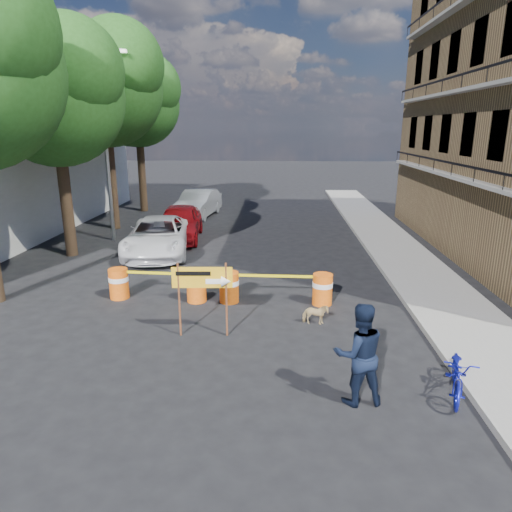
# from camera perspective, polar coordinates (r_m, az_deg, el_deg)

# --- Properties ---
(ground) EXTENTS (120.00, 120.00, 0.00)m
(ground) POSITION_cam_1_polar(r_m,az_deg,el_deg) (11.28, -4.57, -10.00)
(ground) COLOR black
(ground) RESTS_ON ground
(sidewalk_east) EXTENTS (2.40, 40.00, 0.15)m
(sidewalk_east) POSITION_cam_1_polar(r_m,az_deg,el_deg) (17.44, 18.79, -1.13)
(sidewalk_east) COLOR gray
(sidewalk_east) RESTS_ON ground
(tree_mid_a) EXTENTS (5.25, 5.00, 8.68)m
(tree_mid_a) POSITION_cam_1_polar(r_m,az_deg,el_deg) (18.94, -23.73, 17.89)
(tree_mid_a) COLOR #332316
(tree_mid_a) RESTS_ON ground
(tree_mid_b) EXTENTS (5.67, 5.40, 9.62)m
(tree_mid_b) POSITION_cam_1_polar(r_m,az_deg,el_deg) (23.58, -18.32, 19.46)
(tree_mid_b) COLOR #332316
(tree_mid_b) RESTS_ON ground
(tree_far) EXTENTS (5.04, 4.80, 8.84)m
(tree_far) POSITION_cam_1_polar(r_m,az_deg,el_deg) (28.29, -14.50, 17.99)
(tree_far) COLOR #332316
(tree_far) RESTS_ON ground
(streetlamp) EXTENTS (1.25, 0.18, 8.00)m
(streetlamp) POSITION_cam_1_polar(r_m,az_deg,el_deg) (20.90, -18.13, 13.61)
(streetlamp) COLOR gray
(streetlamp) RESTS_ON ground
(barrel_far_left) EXTENTS (0.58, 0.58, 0.90)m
(barrel_far_left) POSITION_cam_1_polar(r_m,az_deg,el_deg) (14.08, -16.78, -3.23)
(barrel_far_left) COLOR #E4550D
(barrel_far_left) RESTS_ON ground
(barrel_mid_left) EXTENTS (0.58, 0.58, 0.90)m
(barrel_mid_left) POSITION_cam_1_polar(r_m,az_deg,el_deg) (13.34, -7.46, -3.73)
(barrel_mid_left) COLOR #E4550D
(barrel_mid_left) RESTS_ON ground
(barrel_mid_right) EXTENTS (0.58, 0.58, 0.90)m
(barrel_mid_right) POSITION_cam_1_polar(r_m,az_deg,el_deg) (13.21, -3.39, -3.81)
(barrel_mid_right) COLOR #E4550D
(barrel_mid_right) RESTS_ON ground
(barrel_far_right) EXTENTS (0.58, 0.58, 0.90)m
(barrel_far_right) POSITION_cam_1_polar(r_m,az_deg,el_deg) (13.14, 8.30, -4.05)
(barrel_far_right) COLOR #E4550D
(barrel_far_right) RESTS_ON ground
(detour_sign) EXTENTS (1.44, 0.28, 1.85)m
(detour_sign) POSITION_cam_1_polar(r_m,az_deg,el_deg) (10.83, -5.76, -3.39)
(detour_sign) COLOR #592D19
(detour_sign) RESTS_ON ground
(pedestrian) EXTENTS (1.04, 0.87, 1.94)m
(pedestrian) POSITION_cam_1_polar(r_m,az_deg,el_deg) (8.58, 12.75, -11.85)
(pedestrian) COLOR black
(pedestrian) RESTS_ON ground
(bicycle) EXTENTS (0.83, 1.02, 1.68)m
(bicycle) POSITION_cam_1_polar(r_m,az_deg,el_deg) (9.44, 24.17, -11.16)
(bicycle) COLOR #161DB6
(bicycle) RESTS_ON ground
(dog) EXTENTS (0.67, 0.34, 0.55)m
(dog) POSITION_cam_1_polar(r_m,az_deg,el_deg) (11.87, 7.42, -7.25)
(dog) COLOR tan
(dog) RESTS_ON ground
(suv_white) EXTENTS (2.96, 5.38, 1.43)m
(suv_white) POSITION_cam_1_polar(r_m,az_deg,el_deg) (18.60, -12.13, 2.44)
(suv_white) COLOR white
(suv_white) RESTS_ON ground
(sedan_red) EXTENTS (2.23, 4.70, 1.55)m
(sedan_red) POSITION_cam_1_polar(r_m,az_deg,el_deg) (20.80, -9.54, 4.15)
(sedan_red) COLOR maroon
(sedan_red) RESTS_ON ground
(sedan_silver) EXTENTS (2.18, 4.77, 1.52)m
(sedan_silver) POSITION_cam_1_polar(r_m,az_deg,el_deg) (26.03, -7.26, 6.52)
(sedan_silver) COLOR silver
(sedan_silver) RESTS_ON ground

